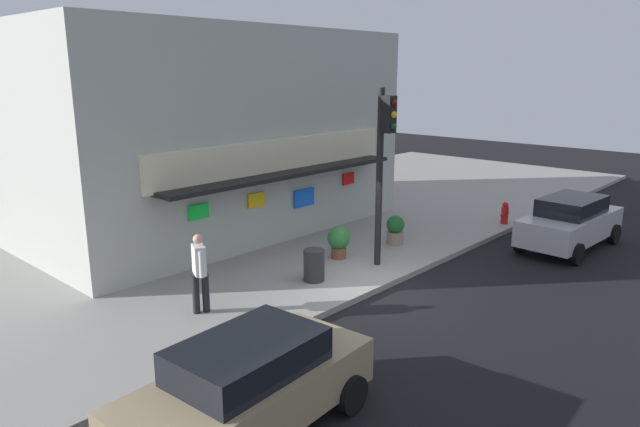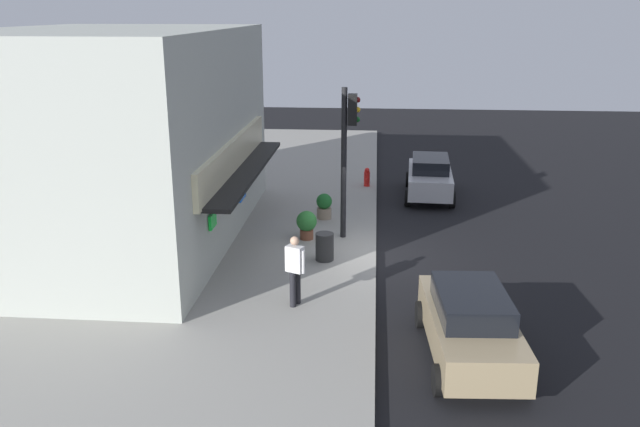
{
  "view_description": "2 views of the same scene",
  "coord_description": "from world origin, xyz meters",
  "px_view_note": "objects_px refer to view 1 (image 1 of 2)",
  "views": [
    {
      "loc": [
        -10.87,
        -7.94,
        5.38
      ],
      "look_at": [
        -0.23,
        1.79,
        1.78
      ],
      "focal_mm": 32.18,
      "sensor_mm": 36.0,
      "label": 1
    },
    {
      "loc": [
        -18.88,
        0.12,
        7.22
      ],
      "look_at": [
        -0.85,
        1.64,
        1.61
      ],
      "focal_mm": 37.03,
      "sensor_mm": 36.0,
      "label": 2
    }
  ],
  "objects_px": {
    "traffic_light": "(383,154)",
    "fire_hydrant": "(505,213)",
    "parked_car_silver": "(570,222)",
    "parked_car_tan": "(249,386)",
    "pedestrian": "(200,270)",
    "potted_plant_by_doorway": "(395,229)",
    "trash_can": "(314,265)",
    "potted_plant_by_window": "(339,240)"
  },
  "relations": [
    {
      "from": "traffic_light",
      "to": "pedestrian",
      "type": "bearing_deg",
      "value": 168.84
    },
    {
      "from": "trash_can",
      "to": "traffic_light",
      "type": "bearing_deg",
      "value": -14.54
    },
    {
      "from": "parked_car_tan",
      "to": "parked_car_silver",
      "type": "height_order",
      "value": "parked_car_silver"
    },
    {
      "from": "fire_hydrant",
      "to": "trash_can",
      "type": "height_order",
      "value": "trash_can"
    },
    {
      "from": "traffic_light",
      "to": "parked_car_silver",
      "type": "height_order",
      "value": "traffic_light"
    },
    {
      "from": "pedestrian",
      "to": "potted_plant_by_doorway",
      "type": "distance_m",
      "value": 7.2
    },
    {
      "from": "pedestrian",
      "to": "potted_plant_by_window",
      "type": "height_order",
      "value": "pedestrian"
    },
    {
      "from": "potted_plant_by_window",
      "to": "traffic_light",
      "type": "bearing_deg",
      "value": -76.73
    },
    {
      "from": "pedestrian",
      "to": "parked_car_tan",
      "type": "height_order",
      "value": "pedestrian"
    },
    {
      "from": "fire_hydrant",
      "to": "parked_car_tan",
      "type": "xyz_separation_m",
      "value": [
        -13.8,
        -2.41,
        0.28
      ]
    },
    {
      "from": "fire_hydrant",
      "to": "parked_car_silver",
      "type": "distance_m",
      "value": 2.67
    },
    {
      "from": "parked_car_silver",
      "to": "pedestrian",
      "type": "bearing_deg",
      "value": 159.37
    },
    {
      "from": "pedestrian",
      "to": "parked_car_tan",
      "type": "bearing_deg",
      "value": -117.01
    },
    {
      "from": "traffic_light",
      "to": "parked_car_tan",
      "type": "height_order",
      "value": "traffic_light"
    },
    {
      "from": "potted_plant_by_doorway",
      "to": "potted_plant_by_window",
      "type": "xyz_separation_m",
      "value": [
        -2.23,
        0.39,
        0.06
      ]
    },
    {
      "from": "parked_car_tan",
      "to": "parked_car_silver",
      "type": "bearing_deg",
      "value": -0.48
    },
    {
      "from": "traffic_light",
      "to": "parked_car_silver",
      "type": "xyz_separation_m",
      "value": [
        5.66,
        -3.07,
        -2.41
      ]
    },
    {
      "from": "potted_plant_by_doorway",
      "to": "potted_plant_by_window",
      "type": "distance_m",
      "value": 2.27
    },
    {
      "from": "fire_hydrant",
      "to": "parked_car_tan",
      "type": "bearing_deg",
      "value": -170.1
    },
    {
      "from": "potted_plant_by_doorway",
      "to": "parked_car_silver",
      "type": "xyz_separation_m",
      "value": [
        3.72,
        -3.95,
        0.22
      ]
    },
    {
      "from": "pedestrian",
      "to": "parked_car_silver",
      "type": "xyz_separation_m",
      "value": [
        10.91,
        -4.11,
        -0.32
      ]
    },
    {
      "from": "pedestrian",
      "to": "potted_plant_by_window",
      "type": "distance_m",
      "value": 4.98
    },
    {
      "from": "trash_can",
      "to": "potted_plant_by_window",
      "type": "xyz_separation_m",
      "value": [
        1.8,
        0.72,
        0.11
      ]
    },
    {
      "from": "parked_car_tan",
      "to": "pedestrian",
      "type": "bearing_deg",
      "value": 62.99
    },
    {
      "from": "traffic_light",
      "to": "pedestrian",
      "type": "height_order",
      "value": "traffic_light"
    },
    {
      "from": "trash_can",
      "to": "potted_plant_by_window",
      "type": "relative_size",
      "value": 0.88
    },
    {
      "from": "pedestrian",
      "to": "traffic_light",
      "type": "bearing_deg",
      "value": -11.16
    },
    {
      "from": "potted_plant_by_doorway",
      "to": "parked_car_tan",
      "type": "bearing_deg",
      "value": -157.4
    },
    {
      "from": "potted_plant_by_doorway",
      "to": "traffic_light",
      "type": "bearing_deg",
      "value": -155.64
    },
    {
      "from": "parked_car_tan",
      "to": "parked_car_silver",
      "type": "relative_size",
      "value": 0.99
    },
    {
      "from": "traffic_light",
      "to": "parked_car_tan",
      "type": "distance_m",
      "value": 8.23
    },
    {
      "from": "potted_plant_by_doorway",
      "to": "parked_car_tan",
      "type": "height_order",
      "value": "parked_car_tan"
    },
    {
      "from": "trash_can",
      "to": "fire_hydrant",
      "type": "bearing_deg",
      "value": -7.27
    },
    {
      "from": "traffic_light",
      "to": "potted_plant_by_doorway",
      "type": "height_order",
      "value": "traffic_light"
    },
    {
      "from": "parked_car_silver",
      "to": "potted_plant_by_doorway",
      "type": "bearing_deg",
      "value": 133.35
    },
    {
      "from": "pedestrian",
      "to": "parked_car_silver",
      "type": "distance_m",
      "value": 11.66
    },
    {
      "from": "traffic_light",
      "to": "fire_hydrant",
      "type": "distance_m",
      "value": 7.07
    },
    {
      "from": "traffic_light",
      "to": "fire_hydrant",
      "type": "xyz_separation_m",
      "value": [
        6.51,
        -0.55,
        -2.71
      ]
    },
    {
      "from": "pedestrian",
      "to": "potted_plant_by_window",
      "type": "relative_size",
      "value": 1.94
    },
    {
      "from": "traffic_light",
      "to": "fire_hydrant",
      "type": "height_order",
      "value": "traffic_light"
    },
    {
      "from": "potted_plant_by_window",
      "to": "pedestrian",
      "type": "bearing_deg",
      "value": -177.36
    },
    {
      "from": "pedestrian",
      "to": "parked_car_silver",
      "type": "relative_size",
      "value": 0.42
    }
  ]
}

